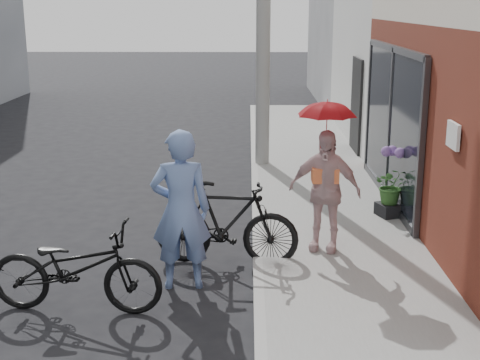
{
  "coord_description": "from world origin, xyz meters",
  "views": [
    {
      "loc": [
        0.81,
        -7.34,
        3.28
      ],
      "look_at": [
        0.71,
        0.9,
        1.1
      ],
      "focal_mm": 50.0,
      "sensor_mm": 36.0,
      "label": 1
    }
  ],
  "objects_px": {
    "bike_left": "(76,268)",
    "kimono_woman": "(324,191)",
    "officer": "(181,210)",
    "planter": "(390,210)",
    "bike_right": "(227,223)"
  },
  "relations": [
    {
      "from": "bike_left",
      "to": "kimono_woman",
      "type": "bearing_deg",
      "value": -55.37
    },
    {
      "from": "officer",
      "to": "planter",
      "type": "bearing_deg",
      "value": -147.34
    },
    {
      "from": "bike_right",
      "to": "planter",
      "type": "relative_size",
      "value": 5.06
    },
    {
      "from": "kimono_woman",
      "to": "planter",
      "type": "distance_m",
      "value": 2.0
    },
    {
      "from": "officer",
      "to": "bike_right",
      "type": "xyz_separation_m",
      "value": [
        0.51,
        0.72,
        -0.4
      ]
    },
    {
      "from": "kimono_woman",
      "to": "bike_right",
      "type": "bearing_deg",
      "value": -150.7
    },
    {
      "from": "bike_left",
      "to": "bike_right",
      "type": "relative_size",
      "value": 1.03
    },
    {
      "from": "bike_right",
      "to": "planter",
      "type": "bearing_deg",
      "value": -49.44
    },
    {
      "from": "officer",
      "to": "bike_right",
      "type": "relative_size",
      "value": 1.03
    },
    {
      "from": "kimono_woman",
      "to": "planter",
      "type": "height_order",
      "value": "kimono_woman"
    },
    {
      "from": "planter",
      "to": "officer",
      "type": "bearing_deg",
      "value": -140.82
    },
    {
      "from": "officer",
      "to": "bike_right",
      "type": "distance_m",
      "value": 0.97
    },
    {
      "from": "officer",
      "to": "kimono_woman",
      "type": "bearing_deg",
      "value": -157.88
    },
    {
      "from": "bike_right",
      "to": "kimono_woman",
      "type": "xyz_separation_m",
      "value": [
        1.27,
        0.25,
        0.37
      ]
    },
    {
      "from": "officer",
      "to": "planter",
      "type": "relative_size",
      "value": 5.24
    }
  ]
}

